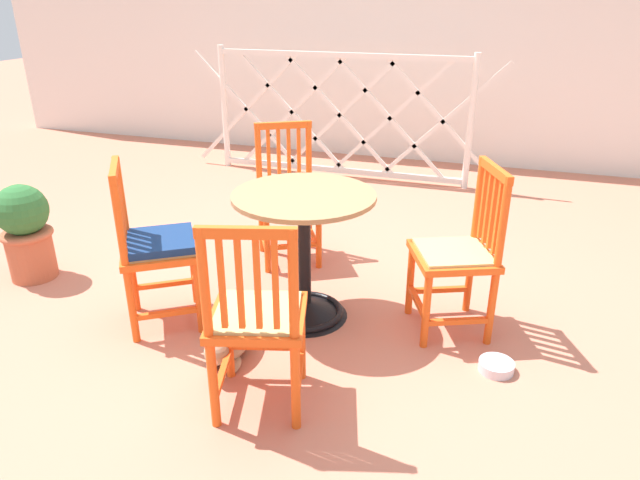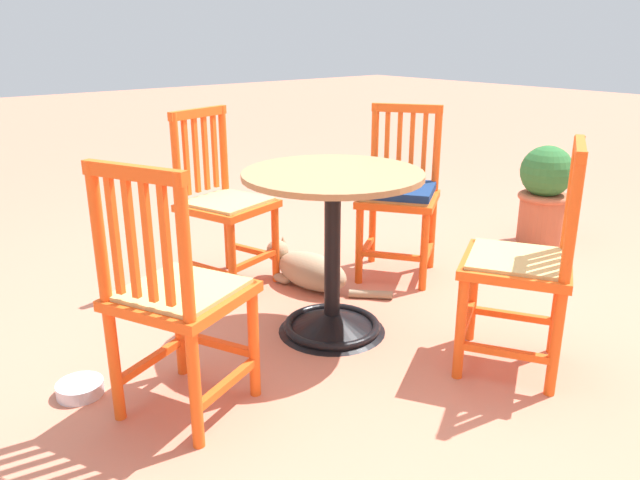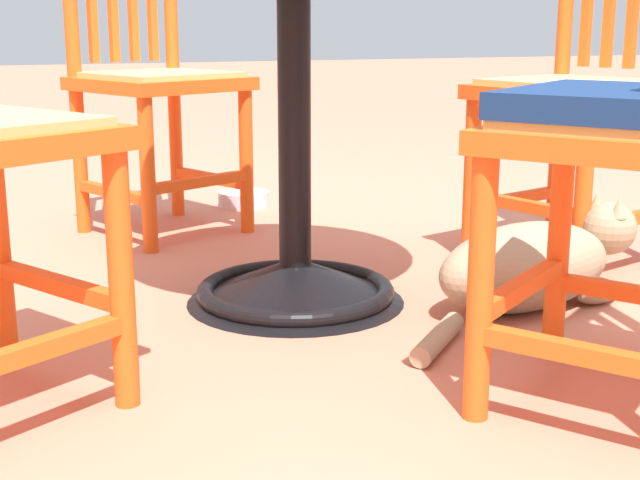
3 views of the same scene
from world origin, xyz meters
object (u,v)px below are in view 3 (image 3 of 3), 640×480
object	(u,v)px
orange_chair_facing_out	(154,82)
tabby_cat	(539,265)
orange_chair_at_corner	(581,91)
cafe_table	(295,174)
pet_water_bowl	(244,199)

from	to	relation	value
orange_chair_facing_out	tabby_cat	distance (m)	1.24
orange_chair_at_corner	tabby_cat	world-z (taller)	orange_chair_at_corner
cafe_table	orange_chair_facing_out	size ratio (longest dim) A/B	0.83
tabby_cat	orange_chair_at_corner	bearing A→B (deg)	-46.17
pet_water_bowl	orange_chair_facing_out	bearing A→B (deg)	127.03
cafe_table	pet_water_bowl	bearing A→B (deg)	-10.83
orange_chair_at_corner	orange_chair_facing_out	distance (m)	1.17
orange_chair_facing_out	tabby_cat	world-z (taller)	orange_chair_facing_out
orange_chair_at_corner	orange_chair_facing_out	xyz separation A→B (m)	(0.74, 0.91, 0.00)
pet_water_bowl	orange_chair_at_corner	bearing A→B (deg)	-149.63
cafe_table	orange_chair_at_corner	distance (m)	0.80
cafe_table	orange_chair_facing_out	bearing A→B (deg)	9.40
cafe_table	orange_chair_facing_out	world-z (taller)	orange_chair_facing_out
cafe_table	tabby_cat	bearing A→B (deg)	-115.96
orange_chair_facing_out	pet_water_bowl	xyz separation A→B (m)	(0.25, -0.34, -0.41)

